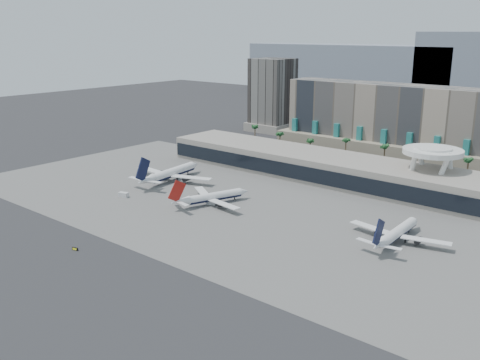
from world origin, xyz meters
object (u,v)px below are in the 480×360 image
Objects in this scene: airliner_centre at (212,197)px; service_vehicle_b at (211,202)px; taxiway_sign at (75,249)px; airliner_left at (170,173)px; service_vehicle_a at (123,195)px; airliner_right at (397,233)px.

airliner_centre reaches higher than service_vehicle_b.
service_vehicle_b is 1.75× the size of taxiway_sign.
airliner_centre is 15.87× the size of taxiway_sign.
airliner_centre is (40.26, -13.88, -0.74)m from airliner_left.
airliner_centre is at bearing 106.37° from service_vehicle_b.
service_vehicle_a reaches higher than service_vehicle_b.
service_vehicle_a is at bearing 108.71° from taxiway_sign.
service_vehicle_b is at bearing -35.97° from airliner_centre.
service_vehicle_a reaches higher than taxiway_sign.
service_vehicle_a is at bearing -167.63° from airliner_right.
airliner_centre is at bearing -26.44° from airliner_left.
airliner_centre is 40.99m from service_vehicle_a.
airliner_right is at bearing -8.88° from airliner_left.
airliner_right is (78.08, 10.86, 0.04)m from airliner_centre.
airliner_left is at bearing 98.33° from taxiway_sign.
service_vehicle_b is (40.55, -14.31, -3.00)m from airliner_left.
service_vehicle_b is (37.24, 17.18, -0.05)m from service_vehicle_a.
airliner_right is at bearing -9.29° from service_vehicle_b.
service_vehicle_a is 41.01m from service_vehicle_b.
taxiway_sign is at bearing -71.30° from airliner_centre.
airliner_right is at bearing 28.03° from airliner_centre.
airliner_left is 31.80m from service_vehicle_a.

